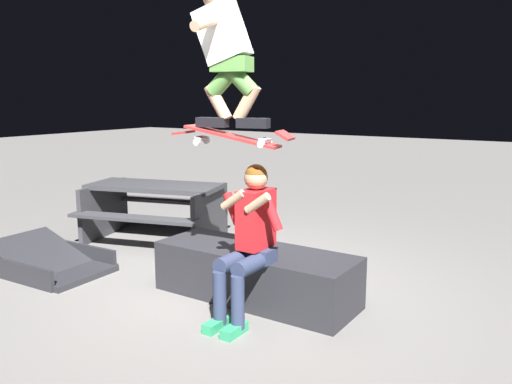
# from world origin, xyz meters

# --- Properties ---
(ground_plane) EXTENTS (40.00, 40.00, 0.00)m
(ground_plane) POSITION_xyz_m (0.00, 0.00, 0.00)
(ground_plane) COLOR slate
(ledge_box_main) EXTENTS (1.93, 0.72, 0.48)m
(ledge_box_main) POSITION_xyz_m (-0.30, 0.09, 0.24)
(ledge_box_main) COLOR #28282D
(ledge_box_main) RESTS_ON ground
(person_sitting_on_ledge) EXTENTS (0.59, 0.76, 1.31)m
(person_sitting_on_ledge) POSITION_xyz_m (-0.49, 0.48, 0.73)
(person_sitting_on_ledge) COLOR #2D3856
(person_sitting_on_ledge) RESTS_ON ground
(skateboard) EXTENTS (1.04, 0.39, 0.17)m
(skateboard) POSITION_xyz_m (-0.35, 0.51, 1.54)
(skateboard) COLOR #B72D2D
(skater_airborne) EXTENTS (0.63, 0.88, 1.12)m
(skater_airborne) POSITION_xyz_m (-0.29, 0.52, 2.23)
(skater_airborne) COLOR black
(kicker_ramp) EXTENTS (1.23, 0.86, 0.45)m
(kicker_ramp) POSITION_xyz_m (1.97, 0.62, 0.07)
(kicker_ramp) COLOR #28282D
(kicker_ramp) RESTS_ON ground
(picnic_table_back) EXTENTS (1.99, 1.74, 0.75)m
(picnic_table_back) POSITION_xyz_m (1.87, -0.92, 0.50)
(picnic_table_back) COLOR #38383D
(picnic_table_back) RESTS_ON ground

